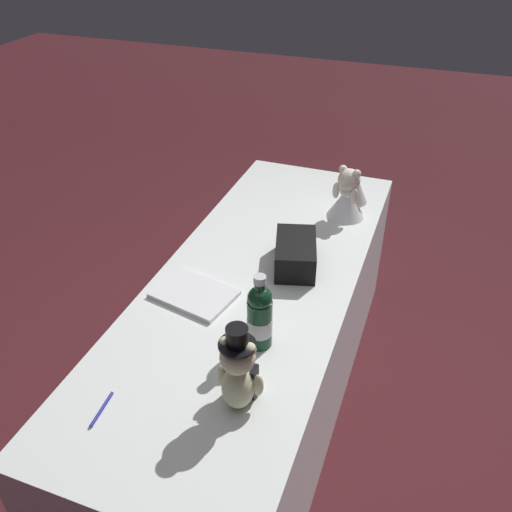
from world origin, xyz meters
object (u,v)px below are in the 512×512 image
Objects in this scene: teddy_bear_bride at (349,194)px; guestbook at (194,294)px; champagne_bottle at (260,316)px; gift_case_black at (295,254)px; signing_pen at (101,411)px; teddy_bear_groom at (239,372)px.

guestbook is at bearing -26.96° from teddy_bear_bride.
guestbook is at bearing -116.20° from champagne_bottle.
guestbook is (0.31, -0.29, -0.05)m from gift_case_black.
guestbook is (-0.58, 0.02, 0.00)m from signing_pen.
champagne_bottle is 0.55m from signing_pen.
teddy_bear_groom is 0.72m from gift_case_black.
teddy_bear_groom reaches higher than gift_case_black.
teddy_bear_groom is at bearing 3.74° from gift_case_black.
teddy_bear_bride reaches higher than gift_case_black.
champagne_bottle is 0.36m from guestbook.
guestbook is (0.79, -0.40, -0.10)m from teddy_bear_bride.
gift_case_black is at bearing 148.49° from guestbook.
teddy_bear_groom is 1.03× the size of guestbook.
signing_pen is (0.17, -0.36, -0.12)m from teddy_bear_groom.
teddy_bear_groom is 2.16× the size of signing_pen.
teddy_bear_bride is at bearing 162.79° from signing_pen.
signing_pen is 0.58m from guestbook.
signing_pen is at bearing -17.21° from teddy_bear_bride.
champagne_bottle reaches higher than signing_pen.
guestbook is at bearing -139.95° from teddy_bear_groom.
teddy_bear_groom is at bearing 51.57° from guestbook.
champagne_bottle is 0.93× the size of gift_case_black.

